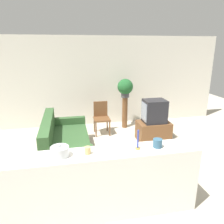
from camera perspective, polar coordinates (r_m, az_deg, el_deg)
ground_plane at (r=4.01m, az=-5.36°, el=-19.98°), size 14.00×14.00×0.00m
wall_back at (r=6.72m, az=-9.00°, el=7.67°), size 9.00×0.06×2.70m
couch at (r=5.04m, az=-12.32°, el=-8.15°), size 0.98×1.94×0.89m
tv_stand at (r=5.88m, az=10.74°, el=-4.89°), size 0.84×0.54×0.50m
television at (r=5.70m, az=10.98°, el=0.22°), size 0.57×0.46×0.59m
wooden_chair at (r=6.17m, az=-2.83°, el=-1.06°), size 0.44×0.44×0.90m
plant_stand at (r=6.62m, az=3.36°, el=-0.10°), size 0.16×0.16×0.95m
potted_plant at (r=6.43m, az=3.48°, el=6.48°), size 0.46×0.46×0.54m
foreground_counter at (r=3.29m, az=-4.52°, el=-18.43°), size 2.99×0.44×1.00m
decorative_bowl at (r=2.99m, az=-13.49°, el=-10.01°), size 0.24×0.24×0.19m
candle_jar at (r=3.00m, az=-6.38°, el=-9.94°), size 0.09×0.09×0.10m
candlestick at (r=3.11m, az=6.76°, el=-7.96°), size 0.07×0.07×0.29m
coffee_tin at (r=3.22m, az=11.83°, el=-7.97°), size 0.13×0.13×0.12m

